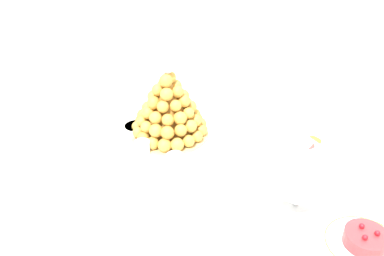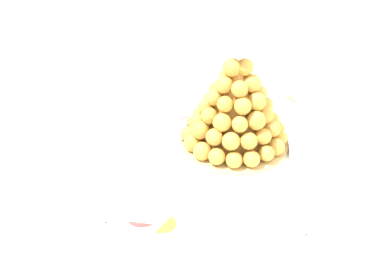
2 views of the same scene
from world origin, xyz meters
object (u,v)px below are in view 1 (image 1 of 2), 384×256
at_px(macaron_goblet, 302,166).
at_px(fruit_tart_plate, 365,241).
at_px(creme_brulee_ramekin, 136,128).
at_px(wine_glass, 169,85).
at_px(serving_tray, 175,147).
at_px(croquembouche, 169,108).
at_px(dessert_cup_mid_left, 143,148).
at_px(dessert_cup_mid_right, 214,178).
at_px(dessert_cup_left, 108,137).
at_px(dessert_cup_centre, 175,162).

relative_size(macaron_goblet, fruit_tart_plate, 1.19).
distance_m(creme_brulee_ramekin, wine_glass, 0.23).
height_order(serving_tray, macaron_goblet, macaron_goblet).
xyz_separation_m(croquembouche, dessert_cup_mid_left, (-0.01, -0.15, -0.08)).
relative_size(dessert_cup_mid_right, fruit_tart_plate, 0.27).
relative_size(dessert_cup_mid_right, macaron_goblet, 0.23).
distance_m(dessert_cup_mid_left, fruit_tart_plate, 0.71).
distance_m(serving_tray, wine_glass, 0.29).
height_order(creme_brulee_ramekin, fruit_tart_plate, fruit_tart_plate).
height_order(serving_tray, dessert_cup_mid_right, dessert_cup_mid_right).
distance_m(dessert_cup_mid_left, macaron_goblet, 0.52).
height_order(dessert_cup_left, dessert_cup_mid_right, same).
bearing_deg(dessert_cup_mid_left, wine_glass, 108.35).
bearing_deg(creme_brulee_ramekin, serving_tray, -1.08).
relative_size(creme_brulee_ramekin, wine_glass, 0.60).
distance_m(dessert_cup_mid_right, fruit_tart_plate, 0.43).
xyz_separation_m(fruit_tart_plate, wine_glass, (-0.81, 0.32, 0.09)).
xyz_separation_m(dessert_cup_centre, macaron_goblet, (0.38, 0.04, 0.11)).
bearing_deg(serving_tray, dessert_cup_mid_left, -126.03).
bearing_deg(creme_brulee_ramekin, fruit_tart_plate, -7.56).
bearing_deg(dessert_cup_mid_right, dessert_cup_left, 179.93).
bearing_deg(serving_tray, dessert_cup_mid_right, -26.51).
height_order(serving_tray, dessert_cup_centre, dessert_cup_centre).
bearing_deg(croquembouche, fruit_tart_plate, -12.92).
height_order(dessert_cup_left, creme_brulee_ramekin, dessert_cup_left).
distance_m(serving_tray, dessert_cup_mid_left, 0.11).
height_order(dessert_cup_left, dessert_cup_centre, dessert_cup_left).
height_order(dessert_cup_centre, macaron_goblet, macaron_goblet).
height_order(croquembouche, wine_glass, croquembouche).
relative_size(dessert_cup_mid_left, dessert_cup_centre, 0.96).
bearing_deg(dessert_cup_left, macaron_goblet, 4.39).
relative_size(croquembouche, wine_glass, 1.89).
bearing_deg(dessert_cup_mid_left, dessert_cup_left, -174.14).
xyz_separation_m(croquembouche, fruit_tart_plate, (0.70, -0.16, -0.10)).
distance_m(croquembouche, fruit_tart_plate, 0.72).
relative_size(dessert_cup_centre, fruit_tart_plate, 0.27).
distance_m(serving_tray, macaron_goblet, 0.47).
bearing_deg(dessert_cup_left, dessert_cup_centre, 1.99).
height_order(dessert_cup_mid_right, creme_brulee_ramekin, dessert_cup_mid_right).
height_order(dessert_cup_centre, creme_brulee_ramekin, dessert_cup_centre).
bearing_deg(dessert_cup_mid_left, creme_brulee_ramekin, 137.78).
xyz_separation_m(serving_tray, creme_brulee_ramekin, (-0.17, 0.00, 0.02)).
distance_m(dessert_cup_mid_left, dessert_cup_centre, 0.13).
height_order(croquembouche, creme_brulee_ramekin, croquembouche).
bearing_deg(serving_tray, fruit_tart_plate, -9.24).
bearing_deg(croquembouche, dessert_cup_left, -131.56).
distance_m(fruit_tart_plate, wine_glass, 0.87).
bearing_deg(wine_glass, dessert_cup_centre, -53.09).
xyz_separation_m(creme_brulee_ramekin, macaron_goblet, (0.61, -0.06, 0.11)).
height_order(dessert_cup_left, fruit_tart_plate, dessert_cup_left).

